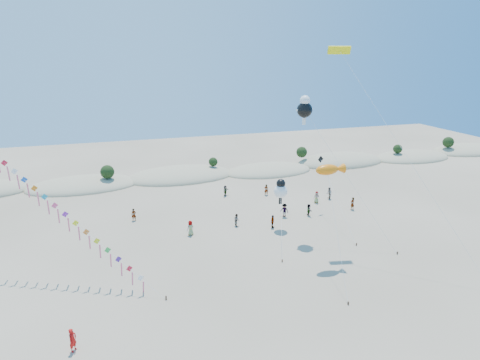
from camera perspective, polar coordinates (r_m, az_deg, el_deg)
name	(u,v)px	position (r m, az deg, el deg)	size (l,w,h in m)	color
ground	(278,351)	(31.80, 5.39, -23.06)	(160.00, 160.00, 0.00)	#82715A
dune_ridge	(186,176)	(71.19, -7.63, 0.57)	(145.30, 11.49, 5.57)	tan
kite_train	(26,182)	(42.55, -28.18, -0.22)	(21.78, 16.92, 18.06)	#3F2D1E
fish_kite	(330,170)	(40.86, 12.71, 1.45)	(3.78, 8.96, 10.21)	#3F2D1E
cartoon_kite_low	(281,190)	(48.81, 5.81, -1.37)	(3.99, 9.15, 6.28)	#3F2D1E
cartoon_kite_high	(305,108)	(46.31, 9.19, 10.05)	(8.42, 10.03, 16.25)	#3F2D1E
parafoil_kite	(342,54)	(45.50, 14.25, 16.98)	(9.39, 16.68, 21.47)	#3F2D1E
dark_kite	(329,180)	(52.80, 12.58, 0.02)	(1.71, 11.79, 7.60)	#3F2D1E
flyer_foreground	(73,340)	(33.40, -22.70, -20.25)	(0.67, 0.44, 1.84)	red
beachgoers	(272,206)	(54.97, 4.56, -3.67)	(29.84, 14.32, 1.82)	slate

